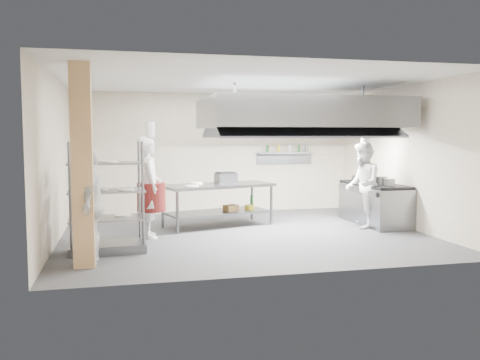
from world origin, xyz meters
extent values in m
plane|color=#373739|center=(0.00, 0.00, 0.00)|extent=(7.00, 7.00, 0.00)
plane|color=silver|center=(0.00, 0.00, 3.00)|extent=(7.00, 7.00, 0.00)
plane|color=#B8A992|center=(0.00, 3.00, 1.50)|extent=(7.00, 0.00, 7.00)
plane|color=#B8A992|center=(-3.50, 0.00, 1.50)|extent=(0.00, 6.00, 6.00)
plane|color=#B8A992|center=(3.50, 0.00, 1.50)|extent=(0.00, 6.00, 6.00)
cube|color=tan|center=(-2.90, -1.90, 1.50)|extent=(0.30, 0.30, 3.00)
cube|color=gray|center=(1.30, 0.40, 2.40)|extent=(4.00, 2.50, 0.60)
cube|color=white|center=(0.40, 0.40, 2.08)|extent=(1.60, 0.12, 0.04)
cube|color=white|center=(2.20, 0.40, 2.08)|extent=(1.60, 0.12, 0.04)
cube|color=gray|center=(1.80, 2.84, 1.50)|extent=(1.50, 0.28, 0.04)
cube|color=gray|center=(-0.34, 1.00, 0.88)|extent=(2.54, 1.60, 0.06)
cube|color=slate|center=(-0.34, 1.00, 0.30)|extent=(2.33, 1.45, 0.04)
cube|color=gray|center=(3.08, 0.50, 0.42)|extent=(0.80, 2.00, 0.84)
cube|color=black|center=(3.08, 0.50, 0.87)|extent=(0.78, 1.96, 0.06)
imported|color=white|center=(-1.84, 0.08, 0.96)|extent=(0.53, 0.75, 1.93)
imported|color=white|center=(2.60, 0.12, 0.91)|extent=(0.98, 1.08, 1.81)
imported|color=white|center=(-2.82, -1.68, 0.88)|extent=(0.49, 1.06, 1.77)
cube|color=gray|center=(-0.11, 1.27, 1.01)|extent=(0.49, 0.41, 0.21)
cube|color=olive|center=(-0.05, 1.00, 0.38)|extent=(0.36, 0.32, 0.13)
cylinder|color=gray|center=(3.02, 0.12, 0.99)|extent=(0.26, 0.26, 0.18)
cylinder|color=white|center=(-2.59, -0.97, 0.59)|extent=(0.28, 0.28, 0.05)
camera|label=1|loc=(-2.34, -9.64, 1.94)|focal=38.00mm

